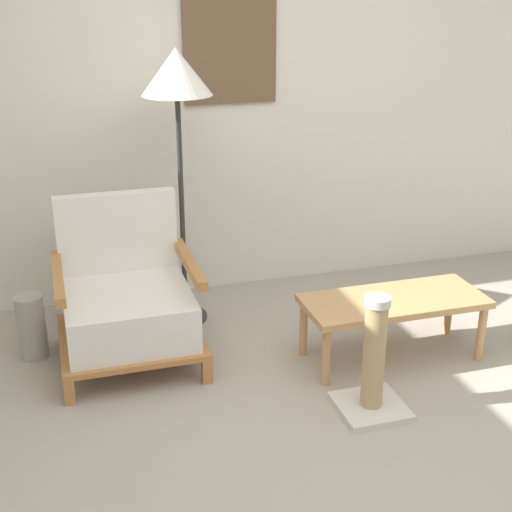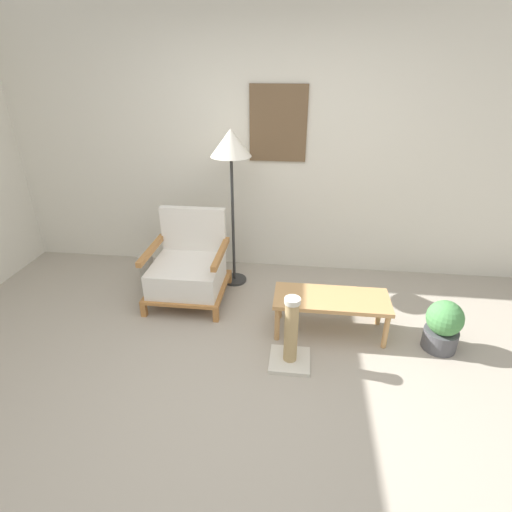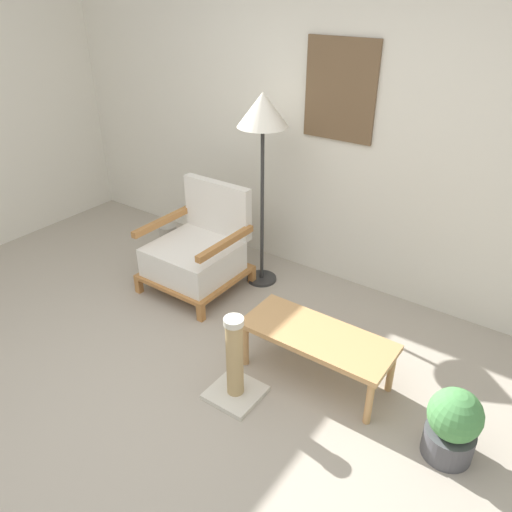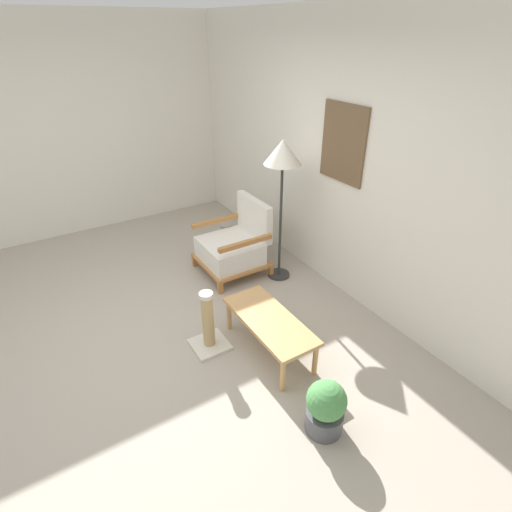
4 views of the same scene
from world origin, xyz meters
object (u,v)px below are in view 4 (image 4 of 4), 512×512
floor_lamp (283,160)px  potted_plant (326,407)px  scratching_post (208,327)px  vase (227,237)px  coffee_table (269,323)px  armchair (234,246)px

floor_lamp → potted_plant: (1.83, -0.88, -1.14)m
floor_lamp → scratching_post: size_ratio=2.68×
vase → potted_plant: (2.70, -0.67, 0.04)m
coffee_table → scratching_post: bearing=-126.4°
coffee_table → potted_plant: potted_plant is taller
armchair → coffee_table: (1.33, -0.40, -0.02)m
scratching_post → coffee_table: bearing=53.6°
vase → scratching_post: 1.80m
floor_lamp → potted_plant: 2.33m
vase → armchair: bearing=-18.0°
armchair → vase: bearing=162.0°
armchair → vase: size_ratio=2.39×
armchair → coffee_table: 1.39m
floor_lamp → coffee_table: bearing=-38.8°
floor_lamp → coffee_table: size_ratio=1.63×
armchair → potted_plant: bearing=-13.0°
potted_plant → vase: bearing=166.1°
coffee_table → scratching_post: (-0.32, -0.43, -0.09)m
scratching_post → vase: bearing=146.8°
coffee_table → scratching_post: size_ratio=1.64×
armchair → scratching_post: armchair is taller
floor_lamp → scratching_post: (0.64, -1.20, -1.14)m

